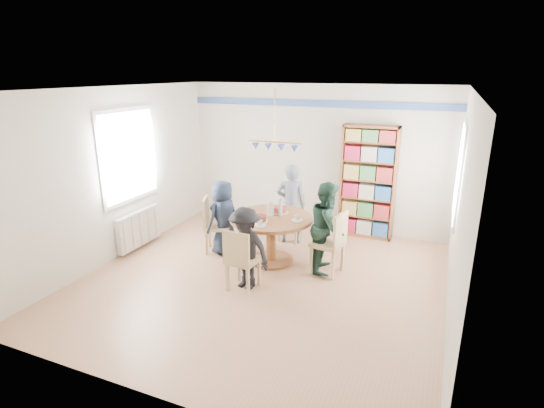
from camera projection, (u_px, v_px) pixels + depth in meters
The scene contains 14 objects.
ground at pixel (261, 280), 6.18m from camera, with size 5.00×5.00×0.00m, color #A87A58.
room_shell at pixel (268, 157), 6.54m from camera, with size 5.00×5.00×5.00m.
radiator at pixel (139, 228), 7.23m from camera, with size 0.12×1.00×0.60m.
dining_table at pixel (271, 228), 6.64m from camera, with size 1.30×1.30×0.75m.
chair_left at pixel (213, 222), 7.04m from camera, with size 0.54×0.54×0.94m.
chair_right at pixel (333, 240), 6.23m from camera, with size 0.50×0.50×0.98m.
chair_far at pixel (292, 214), 7.57m from camera, with size 0.39×0.39×0.86m.
chair_near at pixel (240, 258), 5.75m from camera, with size 0.42×0.42×0.90m.
person_left at pixel (223, 217), 6.97m from camera, with size 0.60×0.39×1.23m, color #182336.
person_right at pixel (328, 227), 6.32m from camera, with size 0.67×0.52×1.38m, color #183025.
person_far at pixel (291, 204), 7.36m from camera, with size 0.51×0.34×1.40m, color gray.
person_near at pixel (245, 248), 5.81m from camera, with size 0.76×0.44×1.18m, color black.
bookshelf at pixel (368, 183), 7.56m from camera, with size 0.97×0.29×2.03m.
tableware at pixel (271, 212), 6.60m from camera, with size 1.03×1.03×0.27m.
Camera 1 is at (2.28, -5.07, 2.92)m, focal length 28.00 mm.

